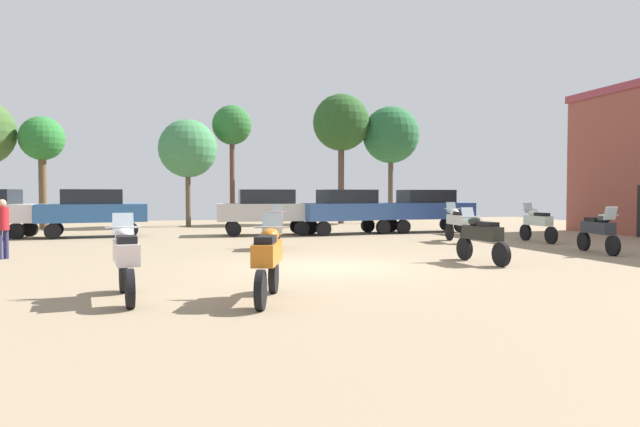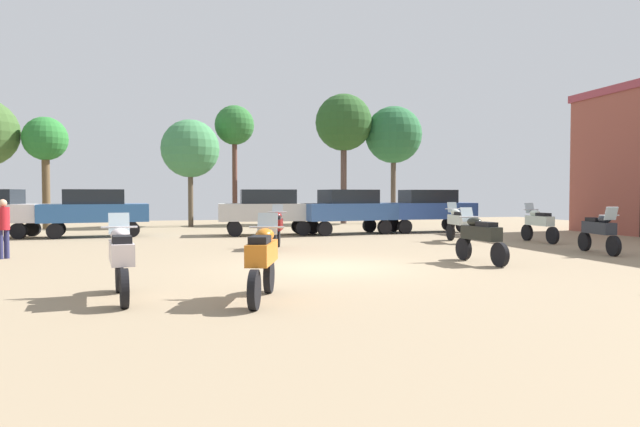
# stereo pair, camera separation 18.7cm
# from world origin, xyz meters

# --- Properties ---
(ground_plane) EXTENTS (44.00, 52.00, 0.02)m
(ground_plane) POSITION_xyz_m (0.00, 0.00, 0.01)
(ground_plane) COLOR gray
(motorcycle_1) EXTENTS (0.82, 2.11, 1.47)m
(motorcycle_1) POSITION_xyz_m (-2.16, -3.93, 0.74)
(motorcycle_1) COLOR black
(motorcycle_1) RESTS_ON ground
(motorcycle_3) EXTENTS (0.68, 2.19, 1.47)m
(motorcycle_3) POSITION_xyz_m (-4.51, -3.26, 0.74)
(motorcycle_3) COLOR black
(motorcycle_3) RESTS_ON ground
(motorcycle_4) EXTENTS (0.62, 2.18, 1.46)m
(motorcycle_4) POSITION_xyz_m (9.39, 5.09, 0.74)
(motorcycle_4) COLOR black
(motorcycle_4) RESTS_ON ground
(motorcycle_5) EXTENTS (0.74, 2.05, 1.46)m
(motorcycle_5) POSITION_xyz_m (-0.56, 4.83, 0.73)
(motorcycle_5) COLOR black
(motorcycle_5) RESTS_ON ground
(motorcycle_6) EXTENTS (0.67, 2.13, 1.44)m
(motorcycle_6) POSITION_xyz_m (8.74, 1.16, 0.73)
(motorcycle_6) COLOR black
(motorcycle_6) RESTS_ON ground
(motorcycle_7) EXTENTS (0.62, 2.17, 1.45)m
(motorcycle_7) POSITION_xyz_m (4.04, -0.14, 0.73)
(motorcycle_7) COLOR black
(motorcycle_7) RESTS_ON ground
(motorcycle_8) EXTENTS (0.62, 2.24, 1.49)m
(motorcycle_8) POSITION_xyz_m (6.48, 5.86, 0.75)
(motorcycle_8) COLOR black
(motorcycle_8) RESTS_ON ground
(car_1) EXTENTS (4.54, 2.50, 2.00)m
(car_1) POSITION_xyz_m (3.63, 10.80, 1.19)
(car_1) COLOR black
(car_1) RESTS_ON ground
(car_3) EXTENTS (4.50, 2.34, 2.00)m
(car_3) POSITION_xyz_m (-7.22, 11.72, 1.19)
(car_3) COLOR black
(car_3) RESTS_ON ground
(car_4) EXTENTS (4.38, 2.01, 2.00)m
(car_4) POSITION_xyz_m (0.04, 11.13, 1.19)
(car_4) COLOR black
(car_4) RESTS_ON ground
(car_6) EXTENTS (4.34, 1.90, 2.00)m
(car_6) POSITION_xyz_m (7.66, 11.21, 1.19)
(car_6) COLOR black
(car_6) RESTS_ON ground
(person_1) EXTENTS (0.48, 0.48, 1.66)m
(person_1) POSITION_xyz_m (-8.41, 3.83, 0.99)
(person_1) COLOR #272850
(person_1) RESTS_ON ground
(tree_1) EXTENTS (2.24, 2.24, 5.78)m
(tree_1) POSITION_xyz_m (-10.52, 18.06, 4.55)
(tree_1) COLOR brown
(tree_1) RESTS_ON ground
(tree_3) EXTENTS (3.46, 3.46, 7.90)m
(tree_3) POSITION_xyz_m (5.91, 19.68, 6.13)
(tree_3) COLOR brown
(tree_3) RESTS_ON ground
(tree_5) EXTENTS (3.52, 3.52, 7.24)m
(tree_5) POSITION_xyz_m (9.07, 19.48, 5.46)
(tree_5) COLOR #4F4336
(tree_5) RESTS_ON ground
(tree_7) EXTENTS (3.18, 3.18, 5.90)m
(tree_7) POSITION_xyz_m (-3.24, 18.32, 4.30)
(tree_7) COLOR brown
(tree_7) RESTS_ON ground
(tree_8) EXTENTS (2.30, 2.30, 6.97)m
(tree_8) POSITION_xyz_m (-0.70, 19.71, 5.73)
(tree_8) COLOR brown
(tree_8) RESTS_ON ground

